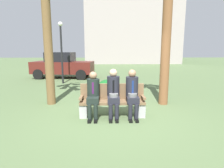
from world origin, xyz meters
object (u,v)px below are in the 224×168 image
(seated_man_middle, at_px, (113,91))
(shrub_near_bench, at_px, (109,86))
(seated_man_left, at_px, (93,92))
(parked_car_near, at_px, (63,65))
(seated_man_right, at_px, (132,91))
(park_bench, at_px, (112,101))
(street_lamp, at_px, (61,46))
(building_backdrop, at_px, (131,16))

(seated_man_middle, xyz_separation_m, shrub_near_bench, (-0.11, 3.06, -0.45))
(seated_man_left, xyz_separation_m, parked_car_near, (-2.56, 7.49, 0.13))
(seated_man_left, height_order, shrub_near_bench, seated_man_left)
(seated_man_right, bearing_deg, seated_man_left, 179.97)
(parked_car_near, bearing_deg, seated_man_right, -64.20)
(park_bench, height_order, seated_man_middle, seated_man_middle)
(shrub_near_bench, bearing_deg, seated_man_right, -78.49)
(park_bench, xyz_separation_m, shrub_near_bench, (-0.08, 2.94, -0.13))
(shrub_near_bench, bearing_deg, seated_man_left, -98.16)
(shrub_near_bench, distance_m, parked_car_near, 5.37)
(seated_man_left, xyz_separation_m, seated_man_middle, (0.55, 0.00, 0.03))
(parked_car_near, bearing_deg, street_lamp, -77.16)
(parked_car_near, height_order, street_lamp, street_lamp)
(park_bench, relative_size, shrub_near_bench, 1.95)
(seated_man_right, bearing_deg, park_bench, 166.63)
(seated_man_left, height_order, street_lamp, street_lamp)
(park_bench, distance_m, shrub_near_bench, 2.94)
(park_bench, xyz_separation_m, building_backdrop, (3.29, 23.20, 6.17))
(park_bench, xyz_separation_m, parked_car_near, (-3.08, 7.36, 0.42))
(shrub_near_bench, bearing_deg, building_backdrop, 80.56)
(seated_man_middle, xyz_separation_m, street_lamp, (-2.63, 5.41, 1.30))
(park_bench, relative_size, building_backdrop, 0.14)
(seated_man_left, xyz_separation_m, seated_man_right, (1.06, -0.00, 0.02))
(parked_car_near, distance_m, building_backdrop, 18.01)
(seated_man_left, bearing_deg, seated_man_middle, 0.11)
(seated_man_right, relative_size, street_lamp, 0.40)
(seated_man_right, bearing_deg, parked_car_near, 115.80)
(seated_man_right, xyz_separation_m, street_lamp, (-3.15, 5.41, 1.31))
(seated_man_left, bearing_deg, street_lamp, 111.06)
(seated_man_left, relative_size, street_lamp, 0.38)
(park_bench, distance_m, seated_man_right, 0.64)
(seated_man_right, relative_size, shrub_near_bench, 1.43)
(park_bench, distance_m, parked_car_near, 7.99)
(shrub_near_bench, xyz_separation_m, street_lamp, (-2.52, 2.35, 1.75))
(shrub_near_bench, xyz_separation_m, parked_car_near, (-3.00, 4.43, 0.55))
(shrub_near_bench, bearing_deg, parked_car_near, 124.11)
(street_lamp, bearing_deg, seated_man_left, -68.94)
(seated_man_right, distance_m, parked_car_near, 8.32)
(park_bench, height_order, parked_car_near, parked_car_near)
(seated_man_middle, bearing_deg, street_lamp, 115.94)
(park_bench, height_order, seated_man_left, seated_man_left)
(street_lamp, height_order, building_backdrop, building_backdrop)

